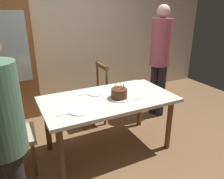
{
  "coord_description": "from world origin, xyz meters",
  "views": [
    {
      "loc": [
        -1.07,
        -2.22,
        1.78
      ],
      "look_at": [
        0.05,
        0.0,
        0.83
      ],
      "focal_mm": 35.24,
      "sensor_mm": 36.0,
      "label": 1
    }
  ],
  "objects_px": {
    "plate_near_celebrant": "(79,111)",
    "person_celebrant": "(3,134)",
    "chair_spindle_back": "(92,96)",
    "birthday_cake": "(119,94)",
    "person_guest": "(160,55)",
    "plate_far_side": "(96,93)",
    "dining_table": "(108,105)",
    "chair_upholstered": "(4,132)"
  },
  "relations": [
    {
      "from": "plate_far_side",
      "to": "chair_spindle_back",
      "type": "xyz_separation_m",
      "value": [
        0.17,
        0.56,
        -0.28
      ]
    },
    {
      "from": "plate_near_celebrant",
      "to": "plate_far_side",
      "type": "relative_size",
      "value": 1.0
    },
    {
      "from": "plate_near_celebrant",
      "to": "plate_far_side",
      "type": "bearing_deg",
      "value": 47.56
    },
    {
      "from": "plate_near_celebrant",
      "to": "person_celebrant",
      "type": "height_order",
      "value": "person_celebrant"
    },
    {
      "from": "dining_table",
      "to": "plate_far_side",
      "type": "relative_size",
      "value": 7.3
    },
    {
      "from": "birthday_cake",
      "to": "person_celebrant",
      "type": "xyz_separation_m",
      "value": [
        -1.27,
        -0.6,
        0.14
      ]
    },
    {
      "from": "plate_near_celebrant",
      "to": "chair_spindle_back",
      "type": "height_order",
      "value": "chair_spindle_back"
    },
    {
      "from": "plate_far_side",
      "to": "chair_spindle_back",
      "type": "height_order",
      "value": "chair_spindle_back"
    },
    {
      "from": "birthday_cake",
      "to": "plate_far_side",
      "type": "height_order",
      "value": "birthday_cake"
    },
    {
      "from": "plate_near_celebrant",
      "to": "person_celebrant",
      "type": "relative_size",
      "value": 0.13
    },
    {
      "from": "person_celebrant",
      "to": "person_guest",
      "type": "distance_m",
      "value": 2.64
    },
    {
      "from": "person_celebrant",
      "to": "chair_spindle_back",
      "type": "bearing_deg",
      "value": 49.08
    },
    {
      "from": "birthday_cake",
      "to": "chair_upholstered",
      "type": "bearing_deg",
      "value": 172.57
    },
    {
      "from": "birthday_cake",
      "to": "chair_upholstered",
      "type": "distance_m",
      "value": 1.33
    },
    {
      "from": "person_guest",
      "to": "chair_upholstered",
      "type": "bearing_deg",
      "value": -169.45
    },
    {
      "from": "plate_near_celebrant",
      "to": "chair_spindle_back",
      "type": "distance_m",
      "value": 1.13
    },
    {
      "from": "birthday_cake",
      "to": "person_celebrant",
      "type": "height_order",
      "value": "person_celebrant"
    },
    {
      "from": "plate_near_celebrant",
      "to": "person_guest",
      "type": "distance_m",
      "value": 1.81
    },
    {
      "from": "birthday_cake",
      "to": "chair_spindle_back",
      "type": "xyz_separation_m",
      "value": [
        -0.02,
        0.84,
        -0.33
      ]
    },
    {
      "from": "chair_spindle_back",
      "to": "person_celebrant",
      "type": "bearing_deg",
      "value": -130.92
    },
    {
      "from": "plate_far_side",
      "to": "chair_spindle_back",
      "type": "bearing_deg",
      "value": 73.36
    },
    {
      "from": "chair_upholstered",
      "to": "plate_near_celebrant",
      "type": "bearing_deg",
      "value": -21.12
    },
    {
      "from": "dining_table",
      "to": "chair_spindle_back",
      "type": "xyz_separation_m",
      "value": [
        0.09,
        0.76,
        -0.18
      ]
    },
    {
      "from": "plate_near_celebrant",
      "to": "chair_upholstered",
      "type": "xyz_separation_m",
      "value": [
        -0.75,
        0.29,
        -0.2
      ]
    },
    {
      "from": "chair_upholstered",
      "to": "person_celebrant",
      "type": "xyz_separation_m",
      "value": [
        0.03,
        -0.77,
        0.4
      ]
    },
    {
      "from": "plate_far_side",
      "to": "chair_upholstered",
      "type": "relative_size",
      "value": 0.23
    },
    {
      "from": "chair_upholstered",
      "to": "person_celebrant",
      "type": "bearing_deg",
      "value": -87.73
    },
    {
      "from": "dining_table",
      "to": "birthday_cake",
      "type": "distance_m",
      "value": 0.2
    },
    {
      "from": "birthday_cake",
      "to": "person_guest",
      "type": "bearing_deg",
      "value": 29.6
    },
    {
      "from": "dining_table",
      "to": "person_celebrant",
      "type": "height_order",
      "value": "person_celebrant"
    },
    {
      "from": "person_celebrant",
      "to": "person_guest",
      "type": "height_order",
      "value": "person_guest"
    },
    {
      "from": "dining_table",
      "to": "chair_upholstered",
      "type": "distance_m",
      "value": 1.2
    },
    {
      "from": "birthday_cake",
      "to": "person_guest",
      "type": "xyz_separation_m",
      "value": [
        1.08,
        0.61,
        0.25
      ]
    },
    {
      "from": "person_guest",
      "to": "dining_table",
      "type": "bearing_deg",
      "value": -155.7
    },
    {
      "from": "plate_near_celebrant",
      "to": "person_celebrant",
      "type": "distance_m",
      "value": 0.89
    },
    {
      "from": "plate_far_side",
      "to": "person_guest",
      "type": "distance_m",
      "value": 1.34
    },
    {
      "from": "plate_far_side",
      "to": "chair_upholstered",
      "type": "xyz_separation_m",
      "value": [
        -1.11,
        -0.11,
        -0.2
      ]
    },
    {
      "from": "chair_spindle_back",
      "to": "person_guest",
      "type": "distance_m",
      "value": 1.26
    },
    {
      "from": "birthday_cake",
      "to": "chair_spindle_back",
      "type": "distance_m",
      "value": 0.9
    },
    {
      "from": "plate_far_side",
      "to": "person_celebrant",
      "type": "bearing_deg",
      "value": -140.87
    },
    {
      "from": "dining_table",
      "to": "person_guest",
      "type": "distance_m",
      "value": 1.36
    },
    {
      "from": "plate_near_celebrant",
      "to": "person_guest",
      "type": "xyz_separation_m",
      "value": [
        1.63,
        0.73,
        0.3
      ]
    }
  ]
}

